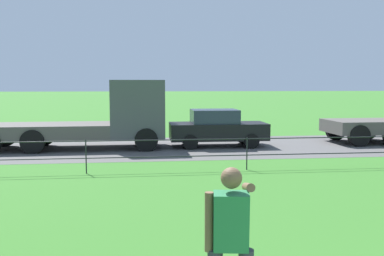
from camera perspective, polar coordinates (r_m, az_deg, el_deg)
name	(u,v)px	position (r m, az deg, el deg)	size (l,w,h in m)	color
street_strip	(218,146)	(18.32, 3.36, -2.40)	(80.00, 6.50, 0.01)	#565454
park_fence	(247,148)	(13.40, 7.15, -2.56)	(38.25, 0.04, 1.00)	#232328
person_thrower	(231,244)	(4.71, 5.03, -14.79)	(0.60, 0.74, 1.76)	#383842
flatbed_truck_left	(101,118)	(18.06, -11.77, 1.24)	(7.33, 2.51, 2.75)	#4C4C51
car_black_right	(217,128)	(18.29, 3.27, 0.03)	(4.01, 1.83, 1.54)	black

